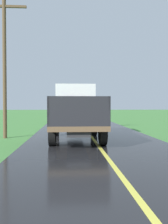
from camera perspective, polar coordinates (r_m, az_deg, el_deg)
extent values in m
cube|color=#2D2D30|center=(11.64, -1.81, -3.69)|extent=(0.90, 5.51, 0.24)
cube|color=brown|center=(11.62, -1.81, -2.71)|extent=(2.30, 5.80, 0.20)
cube|color=silver|center=(13.54, -2.10, 2.34)|extent=(2.10, 1.90, 1.90)
cube|color=black|center=(14.50, -2.21, 3.60)|extent=(1.78, 0.02, 0.76)
cube|color=#232328|center=(10.63, -7.63, 0.39)|extent=(0.08, 3.85, 1.10)
cube|color=#232328|center=(10.72, 4.30, 0.41)|extent=(0.08, 3.85, 1.10)
cube|color=#232328|center=(8.73, -1.17, 0.16)|extent=(2.30, 0.08, 1.10)
cube|color=#232328|center=(12.50, -1.96, 0.58)|extent=(2.30, 0.08, 1.10)
cylinder|color=black|center=(13.45, -6.56, -3.42)|extent=(0.28, 1.00, 1.00)
cylinder|color=black|center=(13.51, 2.39, -3.39)|extent=(0.28, 1.00, 1.00)
cylinder|color=black|center=(10.08, -7.50, -5.09)|extent=(0.28, 1.00, 1.00)
cylinder|color=black|center=(10.16, 4.45, -5.02)|extent=(0.28, 1.00, 1.00)
ellipsoid|color=#B7C920|center=(12.16, -1.60, 0.19)|extent=(0.52, 0.59, 0.51)
ellipsoid|color=#B2CA22|center=(12.22, -0.67, 0.25)|extent=(0.45, 0.48, 0.47)
ellipsoid|color=#AFC42E|center=(9.90, -3.32, -0.07)|extent=(0.40, 0.41, 0.48)
ellipsoid|color=#A7CB22|center=(9.69, -5.56, -0.14)|extent=(0.57, 0.56, 0.43)
ellipsoid|color=#B0CC26|center=(11.09, -5.34, 0.06)|extent=(0.59, 0.55, 0.40)
ellipsoid|color=#ACBB25|center=(12.12, -3.37, 0.40)|extent=(0.49, 0.55, 0.36)
ellipsoid|color=gold|center=(12.09, 2.14, -1.21)|extent=(0.58, 0.57, 0.43)
ellipsoid|color=#B3C61D|center=(11.74, 2.34, 0.42)|extent=(0.40, 0.48, 0.43)
cylinder|color=brown|center=(13.64, -18.27, 9.65)|extent=(0.20, 0.20, 7.37)
cube|color=brown|center=(14.47, -18.39, 22.63)|extent=(2.34, 0.12, 0.12)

